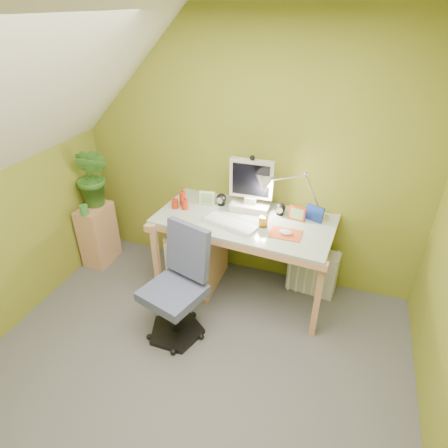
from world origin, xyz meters
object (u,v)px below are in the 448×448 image
(desk, at_px, (243,256))
(side_ledge, at_px, (98,234))
(task_chair, at_px, (173,293))
(potted_plant, at_px, (93,177))
(monitor, at_px, (252,182))
(desk_lamp, at_px, (305,184))
(radiator, at_px, (313,271))

(desk, relative_size, side_ledge, 2.34)
(desk, height_order, task_chair, task_chair)
(potted_plant, distance_m, task_chair, 1.46)
(monitor, relative_size, side_ledge, 0.80)
(monitor, relative_size, desk_lamp, 0.84)
(desk, distance_m, side_ledge, 1.56)
(desk, xyz_separation_m, side_ledge, (-1.56, -0.02, -0.08))
(monitor, relative_size, potted_plant, 0.84)
(monitor, distance_m, side_ledge, 1.73)
(potted_plant, height_order, radiator, potted_plant)
(desk, distance_m, monitor, 0.68)
(potted_plant, xyz_separation_m, radiator, (2.14, 0.20, -0.72))
(side_ledge, distance_m, radiator, 2.19)
(potted_plant, bearing_deg, radiator, 5.35)
(potted_plant, relative_size, task_chair, 0.70)
(desk_lamp, bearing_deg, monitor, -172.15)
(desk_lamp, bearing_deg, desk, -150.35)
(monitor, distance_m, desk_lamp, 0.45)
(task_chair, bearing_deg, desk, 78.85)
(desk, bearing_deg, side_ledge, -175.15)
(monitor, height_order, side_ledge, monitor)
(potted_plant, xyz_separation_m, task_chair, (1.16, -0.73, -0.51))
(desk_lamp, xyz_separation_m, radiator, (0.16, 0.05, -0.89))
(monitor, xyz_separation_m, desk_lamp, (0.45, 0.00, 0.05))
(monitor, distance_m, radiator, 1.04)
(potted_plant, distance_m, radiator, 2.27)
(potted_plant, bearing_deg, task_chair, -32.10)
(desk_lamp, relative_size, radiator, 1.39)
(desk, relative_size, potted_plant, 2.43)
(task_chair, xyz_separation_m, radiator, (0.98, 0.93, -0.22))
(side_ledge, height_order, task_chair, task_chair)
(side_ledge, bearing_deg, monitor, 7.34)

